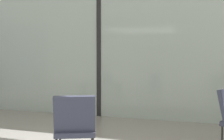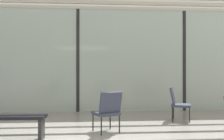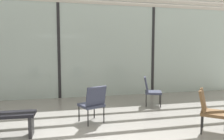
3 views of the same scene
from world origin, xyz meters
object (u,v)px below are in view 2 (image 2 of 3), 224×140
object	(u,v)px
parked_airplane	(54,61)
waiting_bench	(5,121)
lounge_chair_0	(108,109)
lounge_chair_4	(178,102)

from	to	relation	value
parked_airplane	waiting_bench	distance (m)	9.66
lounge_chair_0	lounge_chair_4	bearing A→B (deg)	-171.33
parked_airplane	waiting_bench	xyz separation A→B (m)	(0.50, -9.53, -1.53)
lounge_chair_0	waiting_bench	world-z (taller)	lounge_chair_0
lounge_chair_4	waiting_bench	world-z (taller)	lounge_chair_4
lounge_chair_0	lounge_chair_4	distance (m)	2.26
lounge_chair_4	waiting_bench	bearing A→B (deg)	134.67
lounge_chair_4	lounge_chair_0	bearing A→B (deg)	143.92
lounge_chair_0	lounge_chair_4	xyz separation A→B (m)	(1.92, 1.20, 0.00)
parked_airplane	waiting_bench	world-z (taller)	parked_airplane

